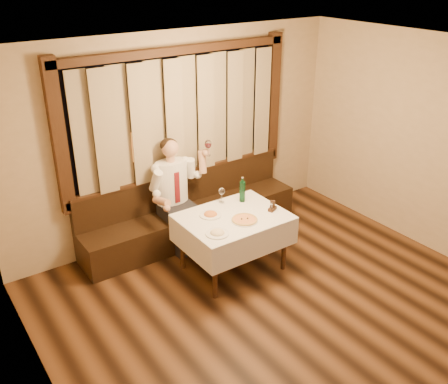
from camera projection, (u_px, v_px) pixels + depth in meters
room at (275, 180)px, 5.20m from camera, size 5.01×6.01×2.81m
banquette at (191, 216)px, 7.01m from camera, size 3.20×0.61×0.94m
dining_table at (233, 223)px, 6.10m from camera, size 1.27×0.97×0.76m
pizza at (245, 220)px, 5.94m from camera, size 0.33×0.33×0.03m
pasta_red at (210, 213)px, 6.05m from camera, size 0.27×0.27×0.09m
pasta_cream at (217, 231)px, 5.64m from camera, size 0.27×0.27×0.09m
green_bottle at (242, 191)px, 6.36m from camera, size 0.07×0.07×0.34m
table_wine_glass at (222, 192)px, 6.31m from camera, size 0.08×0.08×0.21m
cruet_caddy at (272, 207)px, 6.17m from camera, size 0.14×0.11×0.14m
seated_man at (175, 187)px, 6.56m from camera, size 0.85×0.63×1.50m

